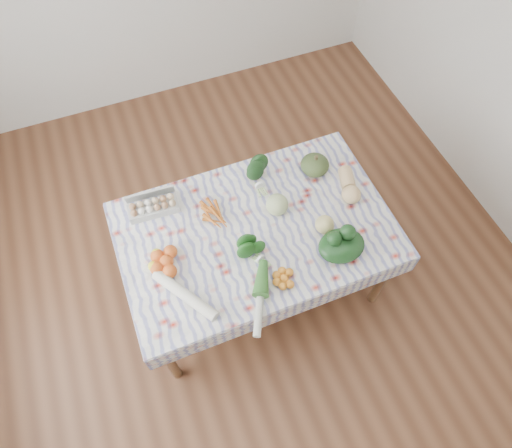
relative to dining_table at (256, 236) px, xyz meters
name	(u,v)px	position (x,y,z in m)	size (l,w,h in m)	color
ground	(256,281)	(0.00, 0.00, -0.68)	(4.50, 4.50, 0.00)	#57311D
dining_table	(256,236)	(0.00, 0.00, 0.00)	(1.60, 1.00, 0.75)	brown
tablecloth	(256,230)	(0.00, 0.00, 0.08)	(1.66, 1.06, 0.01)	silver
egg_carton	(153,208)	(-0.54, 0.35, 0.12)	(0.31, 0.12, 0.08)	#B4B4AF
carrot_bunch	(217,213)	(-0.19, 0.18, 0.10)	(0.20, 0.18, 0.04)	#CD661E
kale_bunch	(257,176)	(0.13, 0.32, 0.16)	(0.17, 0.15, 0.15)	#183B17
kabocha_squash	(315,165)	(0.52, 0.28, 0.14)	(0.19, 0.19, 0.12)	#405328
cabbage	(277,205)	(0.17, 0.08, 0.15)	(0.14, 0.14, 0.14)	#AEBE7E
butternut_squash	(349,185)	(0.65, 0.05, 0.14)	(0.12, 0.26, 0.12)	#D9B074
orange_cluster	(167,261)	(-0.57, -0.04, 0.13)	(0.26, 0.26, 0.09)	#DF5C1E
broccoli	(255,252)	(-0.08, -0.17, 0.14)	(0.15, 0.15, 0.11)	#1A5017
mandarin_cluster	(284,278)	(0.03, -0.37, 0.11)	(0.16, 0.16, 0.05)	orange
grapefruit	(325,225)	(0.38, -0.15, 0.14)	(0.11, 0.11, 0.11)	#CEBD70
spinach_bag	(341,246)	(0.41, -0.32, 0.15)	(0.28, 0.22, 0.12)	black
daikon	(185,295)	(-0.53, -0.27, 0.12)	(0.07, 0.07, 0.46)	silver
leek	(260,299)	(-0.15, -0.44, 0.11)	(0.05, 0.05, 0.42)	beige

